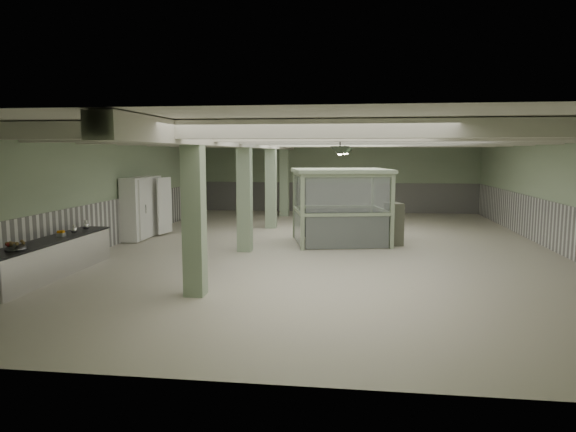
# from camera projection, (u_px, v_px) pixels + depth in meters

# --- Properties ---
(floor) EXTENTS (20.00, 20.00, 0.00)m
(floor) POSITION_uv_depth(u_px,v_px,m) (328.00, 247.00, 16.53)
(floor) COLOR beige
(floor) RESTS_ON ground
(ceiling) EXTENTS (14.00, 20.00, 0.02)m
(ceiling) POSITION_uv_depth(u_px,v_px,m) (329.00, 134.00, 16.09)
(ceiling) COLOR white
(ceiling) RESTS_ON wall_back
(wall_back) EXTENTS (14.00, 0.02, 3.60)m
(wall_back) POSITION_uv_depth(u_px,v_px,m) (338.00, 177.00, 26.16)
(wall_back) COLOR #9EB490
(wall_back) RESTS_ON floor
(wall_front) EXTENTS (14.00, 0.02, 3.60)m
(wall_front) POSITION_uv_depth(u_px,v_px,m) (288.00, 250.00, 6.47)
(wall_front) COLOR #9EB490
(wall_front) RESTS_ON floor
(wall_left) EXTENTS (0.02, 20.00, 3.60)m
(wall_left) POSITION_uv_depth(u_px,v_px,m) (119.00, 189.00, 17.20)
(wall_left) COLOR #9EB490
(wall_left) RESTS_ON floor
(wall_right) EXTENTS (0.02, 20.00, 3.60)m
(wall_right) POSITION_uv_depth(u_px,v_px,m) (561.00, 194.00, 15.42)
(wall_right) COLOR #9EB490
(wall_right) RESTS_ON floor
(wainscot_left) EXTENTS (0.05, 19.90, 1.50)m
(wainscot_left) POSITION_uv_depth(u_px,v_px,m) (121.00, 220.00, 17.33)
(wainscot_left) COLOR silver
(wainscot_left) RESTS_ON floor
(wainscot_right) EXTENTS (0.05, 19.90, 1.50)m
(wainscot_right) POSITION_uv_depth(u_px,v_px,m) (558.00, 228.00, 15.55)
(wainscot_right) COLOR silver
(wainscot_right) RESTS_ON floor
(wainscot_back) EXTENTS (13.90, 0.05, 1.50)m
(wainscot_back) POSITION_uv_depth(u_px,v_px,m) (338.00, 197.00, 26.26)
(wainscot_back) COLOR silver
(wainscot_back) RESTS_ON floor
(girder) EXTENTS (0.45, 19.90, 0.40)m
(girder) POSITION_uv_depth(u_px,v_px,m) (251.00, 141.00, 16.44)
(girder) COLOR silver
(girder) RESTS_ON ceiling
(beam_a) EXTENTS (13.90, 0.35, 0.32)m
(beam_a) POSITION_uv_depth(u_px,v_px,m) (307.00, 129.00, 8.73)
(beam_a) COLOR silver
(beam_a) RESTS_ON ceiling
(beam_b) EXTENTS (13.90, 0.35, 0.32)m
(beam_b) POSITION_uv_depth(u_px,v_px,m) (317.00, 134.00, 11.19)
(beam_b) COLOR silver
(beam_b) RESTS_ON ceiling
(beam_c) EXTENTS (13.90, 0.35, 0.32)m
(beam_c) POSITION_uv_depth(u_px,v_px,m) (324.00, 138.00, 13.65)
(beam_c) COLOR silver
(beam_c) RESTS_ON ceiling
(beam_d) EXTENTS (13.90, 0.35, 0.32)m
(beam_d) POSITION_uv_depth(u_px,v_px,m) (329.00, 140.00, 16.11)
(beam_d) COLOR silver
(beam_d) RESTS_ON ceiling
(beam_e) EXTENTS (13.90, 0.35, 0.32)m
(beam_e) POSITION_uv_depth(u_px,v_px,m) (332.00, 142.00, 18.57)
(beam_e) COLOR silver
(beam_e) RESTS_ON ceiling
(beam_f) EXTENTS (13.90, 0.35, 0.32)m
(beam_f) POSITION_uv_depth(u_px,v_px,m) (335.00, 143.00, 21.04)
(beam_f) COLOR silver
(beam_f) RESTS_ON ceiling
(beam_g) EXTENTS (13.90, 0.35, 0.32)m
(beam_g) POSITION_uv_depth(u_px,v_px,m) (337.00, 144.00, 23.50)
(beam_g) COLOR silver
(beam_g) RESTS_ON ceiling
(column_a) EXTENTS (0.42, 0.42, 3.60)m
(column_a) POSITION_uv_depth(u_px,v_px,m) (194.00, 211.00, 10.73)
(column_a) COLOR #96AE8C
(column_a) RESTS_ON floor
(column_b) EXTENTS (0.42, 0.42, 3.60)m
(column_b) POSITION_uv_depth(u_px,v_px,m) (245.00, 193.00, 15.65)
(column_b) COLOR #96AE8C
(column_b) RESTS_ON floor
(column_c) EXTENTS (0.42, 0.42, 3.60)m
(column_c) POSITION_uv_depth(u_px,v_px,m) (271.00, 183.00, 20.57)
(column_c) COLOR #96AE8C
(column_c) RESTS_ON floor
(column_d) EXTENTS (0.42, 0.42, 3.60)m
(column_d) POSITION_uv_depth(u_px,v_px,m) (284.00, 178.00, 24.51)
(column_d) COLOR #96AE8C
(column_d) RESTS_ON floor
(pendant_front) EXTENTS (0.44, 0.44, 0.22)m
(pendant_front) POSITION_uv_depth(u_px,v_px,m) (340.00, 151.00, 11.17)
(pendant_front) COLOR #2B3628
(pendant_front) RESTS_ON ceiling
(pendant_mid) EXTENTS (0.44, 0.44, 0.22)m
(pendant_mid) POSITION_uv_depth(u_px,v_px,m) (345.00, 152.00, 16.59)
(pendant_mid) COLOR #2B3628
(pendant_mid) RESTS_ON ceiling
(pendant_back) EXTENTS (0.44, 0.44, 0.22)m
(pendant_back) POSITION_uv_depth(u_px,v_px,m) (347.00, 152.00, 21.51)
(pendant_back) COLOR #2B3628
(pendant_back) RESTS_ON ceiling
(prep_counter) EXTENTS (0.81, 4.64, 0.91)m
(prep_counter) POSITION_uv_depth(u_px,v_px,m) (50.00, 258.00, 12.56)
(prep_counter) COLOR silver
(prep_counter) RESTS_ON floor
(pitcher_near) EXTENTS (0.20, 0.23, 0.27)m
(pitcher_near) POSITION_uv_depth(u_px,v_px,m) (86.00, 225.00, 14.15)
(pitcher_near) COLOR silver
(pitcher_near) RESTS_ON prep_counter
(pitcher_far) EXTENTS (0.22, 0.23, 0.24)m
(pitcher_far) POSITION_uv_depth(u_px,v_px,m) (74.00, 229.00, 13.50)
(pitcher_far) COLOR silver
(pitcher_far) RESTS_ON prep_counter
(veg_colander) EXTENTS (0.56, 0.56, 0.21)m
(veg_colander) POSITION_uv_depth(u_px,v_px,m) (16.00, 246.00, 11.16)
(veg_colander) COLOR #414146
(veg_colander) RESTS_ON prep_counter
(orange_bowl) EXTENTS (0.30, 0.30, 0.09)m
(orange_bowl) POSITION_uv_depth(u_px,v_px,m) (61.00, 235.00, 13.06)
(orange_bowl) COLOR #B2B2B7
(orange_bowl) RESTS_ON prep_counter
(walkin_cooler) EXTENTS (0.85, 2.34, 2.15)m
(walkin_cooler) POSITION_uv_depth(u_px,v_px,m) (143.00, 208.00, 18.20)
(walkin_cooler) COLOR white
(walkin_cooler) RESTS_ON floor
(guard_booth) EXTENTS (3.58, 3.22, 2.49)m
(guard_booth) POSITION_uv_depth(u_px,v_px,m) (341.00, 193.00, 17.08)
(guard_booth) COLOR #96A886
(guard_booth) RESTS_ON floor
(filing_cabinet) EXTENTS (0.64, 0.76, 1.39)m
(filing_cabinet) POSITION_uv_depth(u_px,v_px,m) (394.00, 224.00, 16.84)
(filing_cabinet) COLOR #5F6252
(filing_cabinet) RESTS_ON floor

